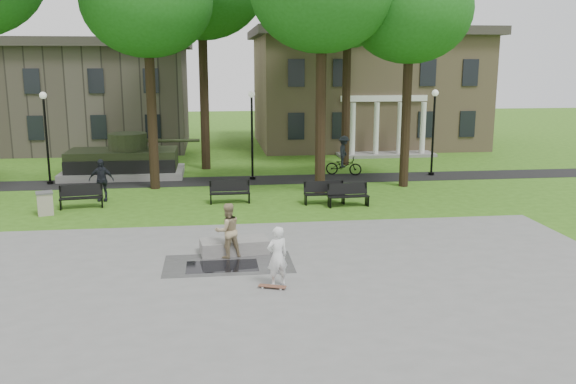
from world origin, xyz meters
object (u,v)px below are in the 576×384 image
Objects in this scene: concrete_block at (234,246)px; cyclist at (344,159)px; park_bench_0 at (82,196)px; trash_bin at (45,203)px; friend_watching at (228,230)px; skateboarder at (277,256)px.

concrete_block is 15.13m from cyclist.
trash_bin is (-1.25, -1.07, -0.04)m from park_bench_0.
friend_watching is 9.91m from trash_bin.
skateboarder is at bearing -71.37° from concrete_block.
cyclist reaches higher than trash_bin.
trash_bin is at bearing -64.13° from friend_watching.
skateboarder is 0.97× the size of friend_watching.
friend_watching reaches higher than trash_bin.
park_bench_0 is (-7.38, 10.49, -0.36)m from skateboarder.
park_bench_0 reaches higher than trash_bin.
skateboarder is at bearing -178.94° from cyclist.
concrete_block is 0.83m from friend_watching.
trash_bin is at bearing -147.88° from park_bench_0.
concrete_block is 9.63m from park_bench_0.
cyclist is at bearing 17.52° from park_bench_0.
skateboarder is 3.05m from friend_watching.
skateboarder is 12.78m from trash_bin.
cyclist is 1.19× the size of park_bench_0.
concrete_block is 2.29× the size of trash_bin.
skateboarder reaches higher than park_bench_0.
cyclist is at bearing 63.98° from concrete_block.
trash_bin is (-14.18, -7.38, -0.41)m from cyclist.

